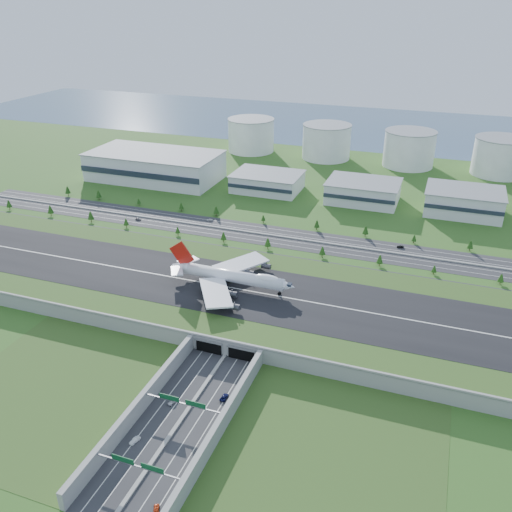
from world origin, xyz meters
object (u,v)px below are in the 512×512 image
(car_3, at_px, (156,509))
(boeing_747, at_px, (231,276))
(car_4, at_px, (138,219))
(car_1, at_px, (135,440))
(car_2, at_px, (224,397))
(fuel_tank_a, at_px, (251,135))
(car_7, at_px, (209,220))
(car_0, at_px, (172,401))
(car_5, at_px, (400,247))

(car_3, bearing_deg, boeing_747, -102.66)
(boeing_747, relative_size, car_4, 15.36)
(car_3, bearing_deg, car_1, -71.31)
(car_2, height_order, car_3, car_2)
(fuel_tank_a, distance_m, car_3, 468.49)
(car_7, bearing_deg, car_2, 31.85)
(boeing_747, xyz_separation_m, car_4, (-113.94, 86.28, -13.69))
(car_2, distance_m, car_3, 60.30)
(fuel_tank_a, distance_m, car_2, 410.91)
(car_4, bearing_deg, car_7, -58.35)
(car_3, bearing_deg, car_2, -114.19)
(car_2, relative_size, car_7, 1.08)
(car_1, height_order, car_7, car_1)
(boeing_747, bearing_deg, car_4, 143.37)
(boeing_747, bearing_deg, car_0, -83.58)
(boeing_747, distance_m, car_4, 143.58)
(car_3, relative_size, car_5, 1.05)
(car_1, bearing_deg, car_3, -31.13)
(car_1, distance_m, car_3, 34.36)
(fuel_tank_a, distance_m, car_7, 209.04)
(car_3, bearing_deg, car_4, -82.27)
(car_2, distance_m, car_7, 205.61)
(car_4, bearing_deg, fuel_tank_a, 10.37)
(boeing_747, distance_m, car_1, 117.16)
(car_4, xyz_separation_m, car_5, (197.65, 17.18, -0.06))
(car_4, bearing_deg, car_5, -71.66)
(boeing_747, height_order, car_2, boeing_747)
(car_2, xyz_separation_m, car_7, (-90.52, 184.61, -0.03))
(car_0, bearing_deg, boeing_747, 111.24)
(boeing_747, bearing_deg, car_2, -69.58)
(fuel_tank_a, relative_size, car_2, 9.21)
(car_4, height_order, car_5, car_4)
(car_2, height_order, car_4, car_4)
(car_5, relative_size, car_7, 0.95)
(car_4, xyz_separation_m, car_7, (52.75, 17.41, -0.12))
(car_1, xyz_separation_m, car_7, (-67.35, 219.88, -0.08))
(car_1, xyz_separation_m, car_4, (-120.11, 202.47, 0.04))
(boeing_747, xyz_separation_m, car_0, (9.45, -91.19, -13.67))
(car_5, bearing_deg, car_7, -105.17)
(boeing_747, xyz_separation_m, car_7, (-61.19, 103.69, -13.81))
(car_3, relative_size, car_7, 1.00)
(car_0, height_order, car_3, car_0)
(car_3, xyz_separation_m, car_4, (-143.64, 227.50, 0.12))
(fuel_tank_a, bearing_deg, car_5, -47.71)
(fuel_tank_a, relative_size, car_0, 9.92)
(car_0, xyz_separation_m, car_1, (-3.29, -25.01, -0.05))
(boeing_747, height_order, car_5, boeing_747)
(car_0, distance_m, car_1, 25.22)
(fuel_tank_a, bearing_deg, car_1, -75.66)
(car_0, distance_m, car_5, 208.33)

